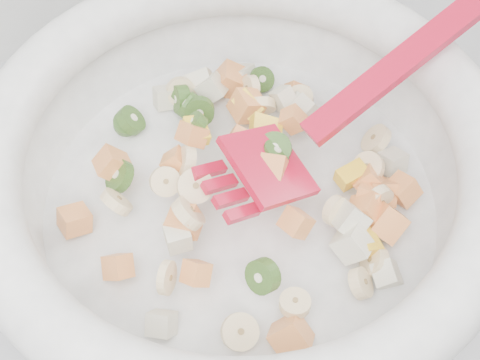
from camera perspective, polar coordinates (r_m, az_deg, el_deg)
mixing_bowl at (r=0.52m, az=0.07°, el=0.94°), size 0.47×0.41×0.16m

